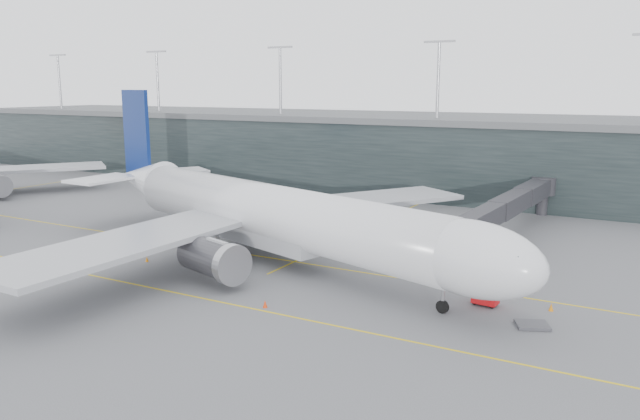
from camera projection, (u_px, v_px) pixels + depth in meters
The scene contains 17 objects.
ground at pixel (278, 249), 82.02m from camera, with size 320.00×320.00×0.00m, color #515155.
taxiline_a at pixel (261, 256), 78.58m from camera, with size 160.00×0.25×0.02m, color gold.
taxiline_b at pixel (173, 292), 64.87m from camera, with size 160.00×0.25×0.02m, color gold.
taxiline_lead_main at pixel (375, 224), 96.78m from camera, with size 0.25×60.00×0.02m, color gold.
taxiline_lead_adj at pixel (37, 185), 134.88m from camera, with size 0.25×60.00×0.02m, color gold.
terminal at pixel (428, 152), 130.26m from camera, with size 240.00×36.00×29.00m.
main_aircraft at pixel (272, 215), 75.70m from camera, with size 71.72×66.00×20.54m.
jet_bridge at pixel (512, 202), 89.21m from camera, with size 5.85×43.70×6.33m.
gse_cart at pixel (485, 296), 60.91m from camera, with size 2.55×1.77×1.64m.
baggage_dolly at pixel (532, 325), 55.55m from camera, with size 2.79×2.23×0.28m, color #3C3C41.
uld_a at pixel (280, 225), 92.32m from camera, with size 2.11×1.82×1.68m.
uld_b at pixel (309, 225), 92.43m from camera, with size 2.19×1.95×1.67m.
uld_c at pixel (326, 227), 91.22m from camera, with size 1.93×1.60×1.64m.
cone_nose at pixel (551, 307), 59.44m from camera, with size 0.47×0.47×0.75m, color orange.
cone_wing_stbd at pixel (265, 304), 60.34m from camera, with size 0.46×0.46×0.73m, color red.
cone_wing_port at pixel (382, 239), 86.23m from camera, with size 0.43×0.43×0.69m, color #F0410D.
cone_tail at pixel (147, 259), 76.17m from camera, with size 0.39×0.39×0.63m, color orange.
Camera 1 is at (43.45, -66.73, 21.06)m, focal length 35.00 mm.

